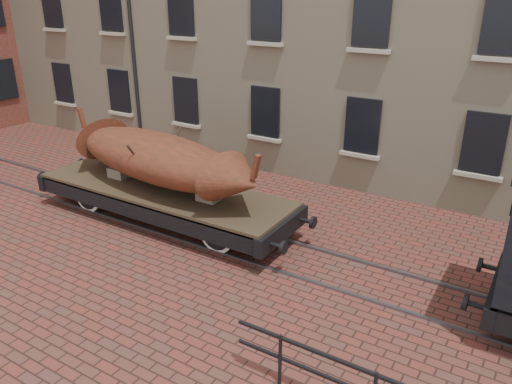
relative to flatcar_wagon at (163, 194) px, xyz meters
The scene contains 4 objects.
ground 2.98m from the flatcar_wagon, ahead, with size 90.00×90.00×0.00m, color #4E2E26.
rail_track 2.97m from the flatcar_wagon, ahead, with size 30.00×1.52×0.06m.
flatcar_wagon is the anchor object (origin of this frame).
iron_boat 1.08m from the flatcar_wagon, behind, with size 7.21×2.83×1.71m.
Camera 1 is at (6.09, -9.56, 6.21)m, focal length 35.00 mm.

